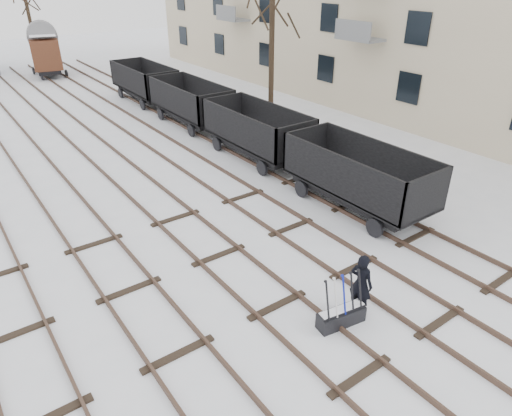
% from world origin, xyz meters
% --- Properties ---
extents(ground, '(120.00, 120.00, 0.00)m').
position_xyz_m(ground, '(0.00, 0.00, 0.00)').
color(ground, white).
rests_on(ground, ground).
extents(tracks, '(13.90, 52.00, 0.16)m').
position_xyz_m(tracks, '(-0.00, 13.67, 0.07)').
color(tracks, black).
rests_on(tracks, ground).
extents(ground_frame, '(1.35, 0.61, 1.49)m').
position_xyz_m(ground_frame, '(0.90, -1.51, 0.28)').
color(ground_frame, black).
rests_on(ground_frame, ground).
extents(worker, '(0.55, 0.72, 1.77)m').
position_xyz_m(worker, '(1.65, -1.41, 0.89)').
color(worker, black).
rests_on(worker, ground).
extents(freight_wagon_a, '(2.36, 5.90, 2.41)m').
position_xyz_m(freight_wagon_a, '(6.00, 2.79, 0.92)').
color(freight_wagon_a, black).
rests_on(freight_wagon_a, ground).
extents(freight_wagon_b, '(2.36, 5.90, 2.41)m').
position_xyz_m(freight_wagon_b, '(6.00, 9.19, 0.92)').
color(freight_wagon_b, black).
rests_on(freight_wagon_b, ground).
extents(freight_wagon_c, '(2.36, 5.90, 2.41)m').
position_xyz_m(freight_wagon_c, '(6.00, 15.59, 0.92)').
color(freight_wagon_c, black).
rests_on(freight_wagon_c, ground).
extents(freight_wagon_d, '(2.36, 5.90, 2.41)m').
position_xyz_m(freight_wagon_d, '(6.00, 21.99, 0.92)').
color(freight_wagon_d, black).
rests_on(freight_wagon_d, ground).
extents(box_van_wagon, '(3.18, 4.79, 3.37)m').
position_xyz_m(box_van_wagon, '(2.83, 34.38, 1.96)').
color(box_van_wagon, black).
rests_on(box_van_wagon, ground).
extents(tree_near, '(0.30, 0.30, 7.03)m').
position_xyz_m(tree_near, '(10.05, 13.33, 3.51)').
color(tree_near, black).
rests_on(tree_near, ground).
extents(tree_far_right, '(0.30, 0.30, 7.85)m').
position_xyz_m(tree_far_right, '(2.75, 37.38, 3.92)').
color(tree_far_right, black).
rests_on(tree_far_right, ground).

